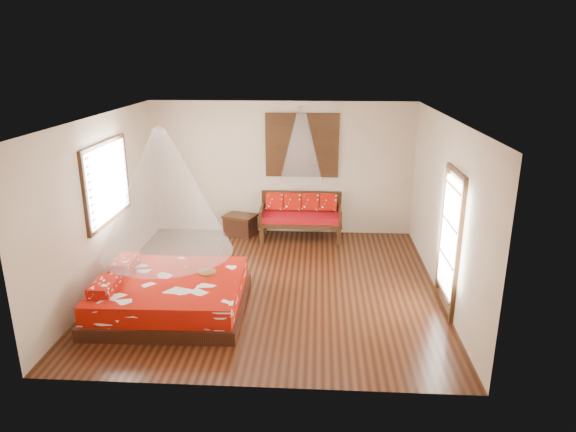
# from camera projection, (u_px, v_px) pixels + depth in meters

# --- Properties ---
(room) EXTENTS (5.54, 5.54, 2.84)m
(room) POSITION_uv_depth(u_px,v_px,m) (270.00, 206.00, 8.20)
(room) COLOR black
(room) RESTS_ON ground
(bed) EXTENTS (2.24, 2.04, 0.65)m
(bed) POSITION_uv_depth(u_px,v_px,m) (170.00, 295.00, 7.74)
(bed) COLOR black
(bed) RESTS_ON floor
(daybed) EXTENTS (1.69, 0.75, 0.94)m
(daybed) POSITION_uv_depth(u_px,v_px,m) (301.00, 214.00, 10.71)
(daybed) COLOR black
(daybed) RESTS_ON floor
(storage_chest) EXTENTS (0.77, 0.66, 0.45)m
(storage_chest) POSITION_uv_depth(u_px,v_px,m) (240.00, 225.00, 10.94)
(storage_chest) COLOR black
(storage_chest) RESTS_ON floor
(shutter_panel) EXTENTS (1.52, 0.06, 1.32)m
(shutter_panel) POSITION_uv_depth(u_px,v_px,m) (302.00, 145.00, 10.61)
(shutter_panel) COLOR black
(shutter_panel) RESTS_ON wall_back
(window_left) EXTENTS (0.10, 1.74, 1.34)m
(window_left) POSITION_uv_depth(u_px,v_px,m) (108.00, 182.00, 8.46)
(window_left) COLOR black
(window_left) RESTS_ON wall_left
(glazed_door) EXTENTS (0.08, 1.02, 2.16)m
(glazed_door) POSITION_uv_depth(u_px,v_px,m) (449.00, 242.00, 7.58)
(glazed_door) COLOR black
(glazed_door) RESTS_ON floor
(wine_tray) EXTENTS (0.28, 0.28, 0.22)m
(wine_tray) POSITION_uv_depth(u_px,v_px,m) (207.00, 269.00, 7.88)
(wine_tray) COLOR brown
(wine_tray) RESTS_ON bed
(mosquito_net_main) EXTENTS (1.90, 1.90, 1.80)m
(mosquito_net_main) POSITION_uv_depth(u_px,v_px,m) (163.00, 193.00, 7.25)
(mosquito_net_main) COLOR white
(mosquito_net_main) RESTS_ON ceiling
(mosquito_net_daybed) EXTENTS (0.86, 0.86, 1.50)m
(mosquito_net_daybed) POSITION_uv_depth(u_px,v_px,m) (301.00, 145.00, 10.14)
(mosquito_net_daybed) COLOR white
(mosquito_net_daybed) RESTS_ON ceiling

